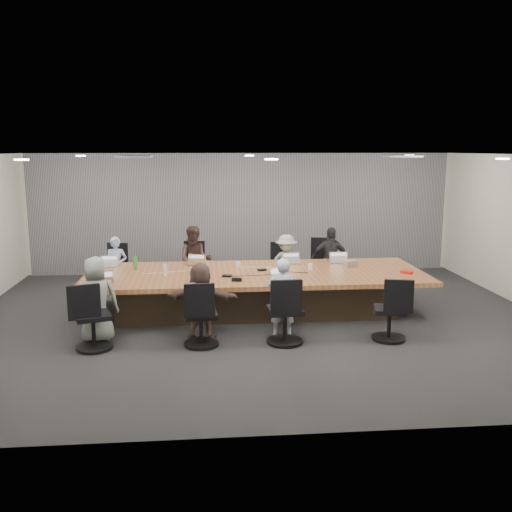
{
  "coord_description": "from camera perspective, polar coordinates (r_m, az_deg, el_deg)",
  "views": [
    {
      "loc": [
        -0.9,
        -9.39,
        2.92
      ],
      "look_at": [
        0.0,
        0.4,
        1.05
      ],
      "focal_mm": 40.0,
      "sensor_mm": 36.0,
      "label": 1
    }
  ],
  "objects": [
    {
      "name": "chair_3",
      "position": [
        12.12,
        7.02,
        -1.14
      ],
      "size": [
        0.71,
        0.71,
        0.87
      ],
      "primitive_type": null,
      "rotation": [
        0.0,
        0.0,
        2.9
      ],
      "color": "black",
      "rests_on": "ground"
    },
    {
      "name": "chair_5",
      "position": [
        8.56,
        -5.52,
        -6.34
      ],
      "size": [
        0.59,
        0.59,
        0.82
      ],
      "primitive_type": null,
      "rotation": [
        0.0,
        0.0,
        0.07
      ],
      "color": "black",
      "rests_on": "ground"
    },
    {
      "name": "cup_white_far",
      "position": [
        10.55,
        -1.8,
        -0.88
      ],
      "size": [
        0.08,
        0.08,
        0.1
      ],
      "primitive_type": "cylinder",
      "rotation": [
        0.0,
        0.0,
        -0.02
      ],
      "color": "white",
      "rests_on": "conference_table"
    },
    {
      "name": "bottle_green_left",
      "position": [
        10.58,
        -12.0,
        -0.65
      ],
      "size": [
        0.09,
        0.09,
        0.26
      ],
      "primitive_type": "cylinder",
      "rotation": [
        0.0,
        0.0,
        -0.41
      ],
      "color": "#358B31",
      "rests_on": "conference_table"
    },
    {
      "name": "person_4",
      "position": [
        8.98,
        -15.66,
        -4.2
      ],
      "size": [
        0.7,
        0.5,
        1.32
      ],
      "primitive_type": "imported",
      "rotation": [
        0.0,
        0.0,
        3.28
      ],
      "color": "gray",
      "rests_on": "ground"
    },
    {
      "name": "floor",
      "position": [
        9.87,
        0.21,
        -6.43
      ],
      "size": [
        10.0,
        8.0,
        0.0
      ],
      "primitive_type": "cube",
      "color": "#272729",
      "rests_on": "ground"
    },
    {
      "name": "wall_back",
      "position": [
        13.5,
        -1.4,
        4.3
      ],
      "size": [
        10.0,
        0.0,
        2.8
      ],
      "primitive_type": "cube",
      "rotation": [
        1.57,
        0.0,
        0.0
      ],
      "color": "beige",
      "rests_on": "ground"
    },
    {
      "name": "person_0",
      "position": [
        11.6,
        -13.79,
        -1.08
      ],
      "size": [
        0.46,
        0.33,
        1.2
      ],
      "primitive_type": "imported",
      "rotation": [
        0.0,
        0.0,
        6.18
      ],
      "color": "#A1B1DB",
      "rests_on": "ground"
    },
    {
      "name": "laptop_0",
      "position": [
        11.04,
        -14.24,
        -0.9
      ],
      "size": [
        0.31,
        0.23,
        0.02
      ],
      "primitive_type": "cube",
      "rotation": [
        0.0,
        0.0,
        3.24
      ],
      "color": "#B2B2B7",
      "rests_on": "conference_table"
    },
    {
      "name": "chair_1",
      "position": [
        11.86,
        -6.04,
        -1.53
      ],
      "size": [
        0.6,
        0.6,
        0.81
      ],
      "primitive_type": null,
      "rotation": [
        0.0,
        0.0,
        3.03
      ],
      "color": "black",
      "rests_on": "ground"
    },
    {
      "name": "chair_6",
      "position": [
        8.64,
        2.91,
        -5.98
      ],
      "size": [
        0.62,
        0.62,
        0.86
      ],
      "primitive_type": null,
      "rotation": [
        0.0,
        0.0,
        0.06
      ],
      "color": "black",
      "rests_on": "ground"
    },
    {
      "name": "bottle_green_right",
      "position": [
        9.97,
        2.59,
        -1.17
      ],
      "size": [
        0.08,
        0.08,
        0.24
      ],
      "primitive_type": "cylinder",
      "rotation": [
        0.0,
        0.0,
        0.27
      ],
      "color": "#358B31",
      "rests_on": "conference_table"
    },
    {
      "name": "stapler",
      "position": [
        9.45,
        -1.94,
        -2.37
      ],
      "size": [
        0.17,
        0.08,
        0.06
      ],
      "primitive_type": "cube",
      "rotation": [
        0.0,
        0.0,
        -0.23
      ],
      "color": "black",
      "rests_on": "conference_table"
    },
    {
      "name": "chair_0",
      "position": [
        11.99,
        -13.51,
        -1.71
      ],
      "size": [
        0.63,
        0.63,
        0.78
      ],
      "primitive_type": null,
      "rotation": [
        0.0,
        0.0,
        2.93
      ],
      "color": "black",
      "rests_on": "ground"
    },
    {
      "name": "ceiling",
      "position": [
        9.43,
        0.23,
        10.05
      ],
      "size": [
        10.0,
        8.0,
        0.0
      ],
      "primitive_type": "cube",
      "color": "white",
      "rests_on": "wall_back"
    },
    {
      "name": "laptop_3",
      "position": [
        11.2,
        8.02,
        -0.51
      ],
      "size": [
        0.35,
        0.24,
        0.02
      ],
      "primitive_type": "cube",
      "rotation": [
        0.0,
        0.0,
        3.13
      ],
      "color": "#B2B2B7",
      "rests_on": "conference_table"
    },
    {
      "name": "cup_white_near",
      "position": [
        10.42,
        5.46,
        -1.07
      ],
      "size": [
        0.1,
        0.1,
        0.1
      ],
      "primitive_type": "cylinder",
      "rotation": [
        0.0,
        0.0,
        0.2
      ],
      "color": "white",
      "rests_on": "conference_table"
    },
    {
      "name": "laptop_2",
      "position": [
        11.03,
        3.45,
        -0.6
      ],
      "size": [
        0.35,
        0.25,
        0.02
      ],
      "primitive_type": "cube",
      "rotation": [
        0.0,
        0.0,
        3.22
      ],
      "color": "#B2B2B7",
      "rests_on": "conference_table"
    },
    {
      "name": "canvas_bag",
      "position": [
        10.72,
        9.45,
        -0.77
      ],
      "size": [
        0.26,
        0.21,
        0.12
      ],
      "primitive_type": "cube",
      "rotation": [
        0.0,
        0.0,
        0.32
      ],
      "color": "gray",
      "rests_on": "conference_table"
    },
    {
      "name": "person_6",
      "position": [
        8.92,
        2.61,
        -4.15
      ],
      "size": [
        0.49,
        0.35,
        1.25
      ],
      "primitive_type": "imported",
      "rotation": [
        0.0,
        0.0,
        3.03
      ],
      "color": "silver",
      "rests_on": "ground"
    },
    {
      "name": "laptop_1",
      "position": [
        10.9,
        -6.14,
        -0.77
      ],
      "size": [
        0.38,
        0.31,
        0.02
      ],
      "primitive_type": "cube",
      "rotation": [
        0.0,
        0.0,
        2.9
      ],
      "color": "#8C6647",
      "rests_on": "conference_table"
    },
    {
      "name": "curtain",
      "position": [
        13.42,
        -1.38,
        4.26
      ],
      "size": [
        9.8,
        0.04,
        2.8
      ],
      "primitive_type": "cube",
      "color": "gray",
      "rests_on": "ground"
    },
    {
      "name": "bottle_clear",
      "position": [
        9.98,
        -9.08,
        -1.38
      ],
      "size": [
        0.07,
        0.07,
        0.2
      ],
      "primitive_type": "cylinder",
      "rotation": [
        0.0,
        0.0,
        -0.11
      ],
      "color": "silver",
      "rests_on": "conference_table"
    },
    {
      "name": "person_5",
      "position": [
        8.84,
        -5.54,
        -4.46
      ],
      "size": [
        1.16,
        0.54,
        1.21
      ],
      "primitive_type": "imported",
      "rotation": [
        0.0,
        0.0,
        2.98
      ],
      "color": "brown",
      "rests_on": "ground"
    },
    {
      "name": "person_3",
      "position": [
        11.74,
        7.4,
        -0.36
      ],
      "size": [
        0.8,
        0.35,
        1.34
      ],
      "primitive_type": "imported",
      "rotation": [
        0.0,
        0.0,
        6.25
      ],
      "color": "#28272D",
      "rests_on": "ground"
    },
    {
      "name": "chair_2",
      "position": [
        11.98,
        2.79,
        -1.58
      ],
      "size": [
        0.6,
        0.6,
        0.72
      ],
      "primitive_type": null,
      "rotation": [
        0.0,
        0.0,
        2.88
      ],
      "color": "black",
      "rests_on": "ground"
    },
    {
      "name": "laptop_5",
      "position": [
        9.34,
        -5.54,
        -2.71
      ],
      "size": [
        0.34,
        0.25,
        0.02
      ],
      "primitive_type": "cube",
      "rotation": [
        0.0,
        0.0,
        -0.09
      ],
      "color": "#B2B2B7",
      "rests_on": "conference_table"
    },
    {
      "name": "chair_7",
      "position": [
        9.01,
        13.21,
        -5.74
      ],
      "size": [
        0.66,
        0.66,
        0.8
      ],
      "primitive_type": null,
      "rotation": [
        0.0,
        0.0,
        -0.24
      ],
      "color": "black",
      "rests_on": "ground"
    },
    {
      "name": "wall_front",
      "position": [
        5.67,
        4.09,
        -4.8
      ],
      "size": [
        10.0,
        0.0,
        2.8
      ],
      "primitive_type": "cube",
      "rotation": [
        -1.57,
        0.0,
        0.0
      ],
      "color": "beige",
      "rests_on": "ground"
    },
    {
      "name": "snack_packet",
      "position": [
        10.4,
        14.83,
        -1.57
      ],
      "size": [
        0.22,
        0.23,
        0.04
      ],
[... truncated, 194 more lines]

